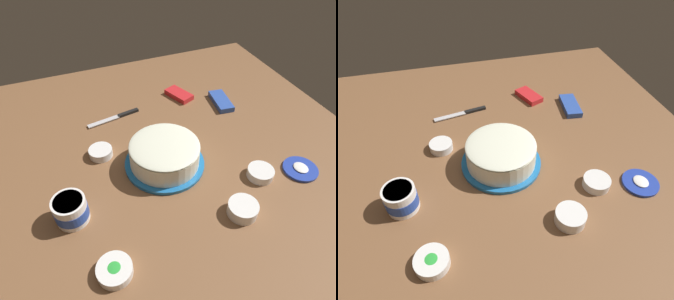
# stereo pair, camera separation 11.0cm
# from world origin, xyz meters

# --- Properties ---
(ground_plane) EXTENTS (1.54, 1.54, 0.00)m
(ground_plane) POSITION_xyz_m (0.00, 0.00, 0.00)
(ground_plane) COLOR brown
(frosted_cake) EXTENTS (0.29, 0.29, 0.10)m
(frosted_cake) POSITION_xyz_m (-0.05, 0.04, 0.05)
(frosted_cake) COLOR #1E6BB2
(frosted_cake) RESTS_ON ground_plane
(frosting_tub) EXTENTS (0.10, 0.10, 0.09)m
(frosting_tub) POSITION_xyz_m (-0.16, 0.39, 0.05)
(frosting_tub) COLOR white
(frosting_tub) RESTS_ON ground_plane
(frosting_tub_lid) EXTENTS (0.12, 0.12, 0.02)m
(frosting_tub_lid) POSITION_xyz_m (-0.26, -0.40, 0.01)
(frosting_tub_lid) COLOR #233DAD
(frosting_tub_lid) RESTS_ON ground_plane
(spreading_knife) EXTENTS (0.06, 0.24, 0.01)m
(spreading_knife) POSITION_xyz_m (0.29, 0.12, 0.01)
(spreading_knife) COLOR silver
(spreading_knife) RESTS_ON ground_plane
(sprinkle_bowl_yellow) EXTENTS (0.09, 0.09, 0.03)m
(sprinkle_bowl_yellow) POSITION_xyz_m (0.09, 0.25, 0.02)
(sprinkle_bowl_yellow) COLOR white
(sprinkle_bowl_yellow) RESTS_ON ground_plane
(sprinkle_bowl_orange) EXTENTS (0.10, 0.10, 0.04)m
(sprinkle_bowl_orange) POSITION_xyz_m (-0.34, -0.11, 0.02)
(sprinkle_bowl_orange) COLOR white
(sprinkle_bowl_orange) RESTS_ON ground_plane
(sprinkle_bowl_green) EXTENTS (0.10, 0.10, 0.03)m
(sprinkle_bowl_green) POSITION_xyz_m (-0.38, 0.31, 0.02)
(sprinkle_bowl_green) COLOR white
(sprinkle_bowl_green) RESTS_ON ground_plane
(sprinkle_bowl_pink) EXTENTS (0.09, 0.09, 0.03)m
(sprinkle_bowl_pink) POSITION_xyz_m (-0.23, -0.25, 0.02)
(sprinkle_bowl_pink) COLOR white
(sprinkle_bowl_pink) RESTS_ON ground_plane
(candy_box_lower) EXTENTS (0.15, 0.11, 0.02)m
(candy_box_lower) POSITION_xyz_m (0.34, -0.19, 0.01)
(candy_box_lower) COLOR red
(candy_box_lower) RESTS_ON ground_plane
(candy_box_upper) EXTENTS (0.17, 0.09, 0.02)m
(candy_box_upper) POSITION_xyz_m (0.22, -0.35, 0.01)
(candy_box_upper) COLOR #2D51B2
(candy_box_upper) RESTS_ON ground_plane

